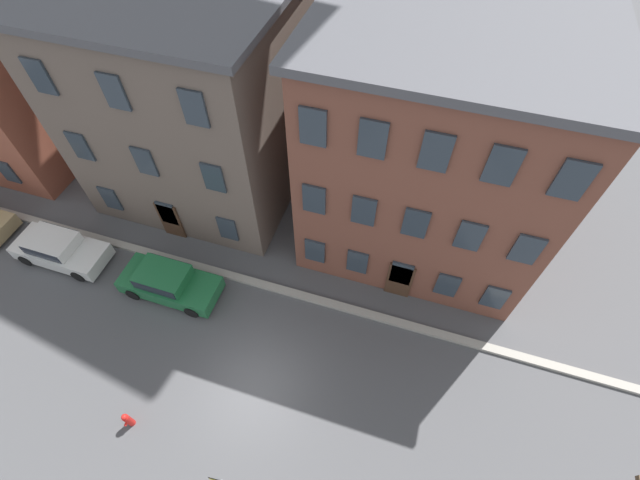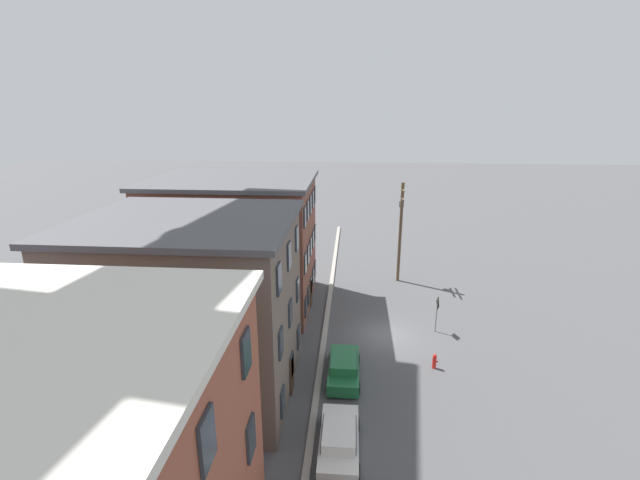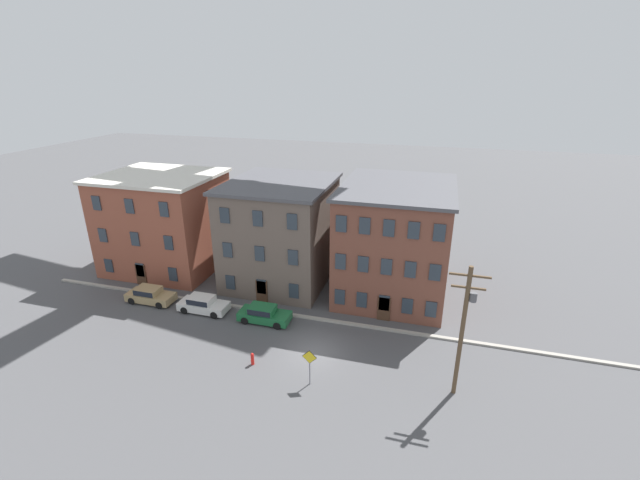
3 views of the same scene
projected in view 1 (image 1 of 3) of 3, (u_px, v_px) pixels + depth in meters
name	position (u px, v px, depth m)	size (l,w,h in m)	color
ground_plane	(255.00, 390.00, 16.78)	(200.00, 200.00, 0.00)	#4C4C4F
kerb_strip	(294.00, 293.00, 19.29)	(56.00, 0.36, 0.16)	#9E998E
apartment_midblock	(204.00, 86.00, 20.41)	(9.81, 11.10, 10.08)	#66564C
apartment_far	(440.00, 120.00, 18.63)	(10.09, 12.33, 10.36)	brown
car_white	(58.00, 248.00, 19.97)	(4.40, 1.92, 1.43)	silver
car_green	(168.00, 281.00, 18.88)	(4.40, 1.92, 1.43)	#1E6638
fire_hydrant	(128.00, 420.00, 15.65)	(0.24, 0.34, 0.96)	red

